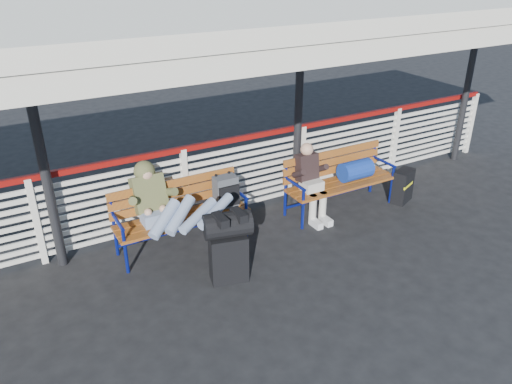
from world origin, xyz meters
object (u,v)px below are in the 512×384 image
bench_left (193,204)px  companion_person (311,181)px  traveler_man (178,210)px  luggage_stack (228,244)px  suitcase_side (403,186)px  bench_right (345,173)px

bench_left → companion_person: size_ratio=1.57×
traveler_man → bench_left: bearing=46.4°
traveler_man → companion_person: size_ratio=1.43×
luggage_stack → bench_left: luggage_stack is taller
bench_left → traveler_man: bearing=-133.6°
suitcase_side → traveler_man: bearing=154.6°
traveler_man → suitcase_side: (3.73, -0.15, -0.47)m
luggage_stack → bench_right: size_ratio=0.52×
companion_person → bench_right: bearing=1.5°
bench_left → traveler_man: traveler_man is taller
bench_left → traveler_man: (-0.33, -0.35, 0.15)m
bench_left → suitcase_side: 3.45m
bench_right → suitcase_side: size_ratio=3.36×
luggage_stack → suitcase_side: bearing=22.6°
bench_right → companion_person: companion_person is taller
suitcase_side → bench_right: bearing=138.5°
bench_right → companion_person: bearing=-178.5°
luggage_stack → bench_left: (-0.01, 1.03, 0.08)m
luggage_stack → traveler_man: traveler_man is taller
bench_left → bench_right: same height
bench_left → bench_right: size_ratio=1.00×
bench_left → suitcase_side: bench_left is taller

